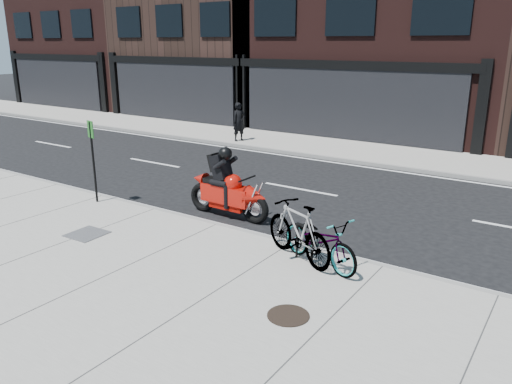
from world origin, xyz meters
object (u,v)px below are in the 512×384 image
Objects in this scene: manhole_cover at (288,315)px; bicycle_front at (320,240)px; motorcycle at (231,190)px; utility_grate at (87,234)px; pedestrian at (239,122)px; bike_rack at (305,240)px; bicycle_rear at (298,231)px; sign_post at (93,154)px.

bicycle_front is at bearing 103.35° from manhole_cover.
utility_grate is (-1.76, -2.93, -0.58)m from motorcycle.
pedestrian is 11.23m from utility_grate.
bike_rack is 1.12× the size of manhole_cover.
motorcycle is at bearing -121.29° from pedestrian.
bike_rack is 0.33m from bicycle_front.
bicycle_rear reaches higher than bicycle_front.
sign_post is (-6.31, 0.20, 0.84)m from bike_rack.
bike_rack is at bearing 112.15° from manhole_cover.
motorcycle reaches higher than utility_grate.
pedestrian is at bearing 62.41° from bicycle_front.
bicycle_front is (0.33, 0.00, 0.06)m from bike_rack.
bike_rack reaches higher than utility_grate.
utility_grate is at bearing -162.50° from bike_rack.
sign_post reaches higher than bike_rack.
manhole_cover is 5.41m from utility_grate.
bicycle_rear is 4.74m from utility_grate.
bicycle_rear is 2.57× the size of utility_grate.
sign_post is (-7.09, 2.12, 1.27)m from manhole_cover.
sign_post reaches higher than motorcycle.
bicycle_rear is 0.90× the size of sign_post.
bicycle_front is at bearing 10.56° from sign_post.
motorcycle is at bearing 32.56° from sign_post.
manhole_cover is at bearing 49.42° from bicycle_rear.
pedestrian is (-8.50, 9.17, 0.31)m from bicycle_front.
pedestrian reaches higher than utility_grate.
utility_grate is 0.35× the size of sign_post.
utility_grate is (-4.47, -1.45, -0.57)m from bicycle_rear.
manhole_cover is (0.45, -1.92, -0.49)m from bicycle_front.
utility_grate is (-4.94, -1.45, -0.49)m from bicycle_front.
bike_rack is at bearing 109.58° from bicycle_front.
motorcycle is (-3.17, 1.48, 0.09)m from bicycle_front.
utility_grate is at bearing 175.11° from manhole_cover.
bike_rack is at bearing 113.80° from bicycle_rear.
manhole_cover is 0.31× the size of sign_post.
manhole_cover is at bearing -4.89° from utility_grate.
manhole_cover is (0.92, -1.92, -0.57)m from bicycle_rear.
bicycle_front is 5.17m from utility_grate.
bicycle_front is 1.18× the size of pedestrian.
bicycle_front is 3.50m from motorcycle.
motorcycle is 9.35m from pedestrian.
pedestrian is (-5.32, 7.69, 0.22)m from motorcycle.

